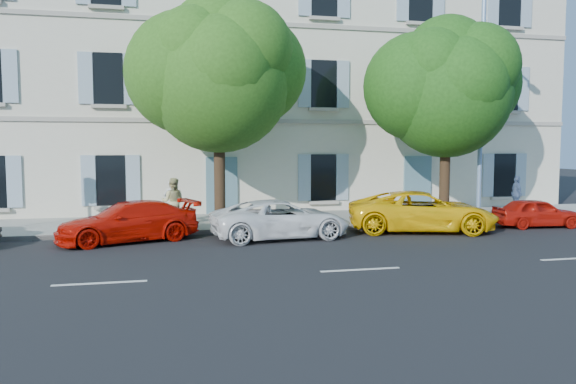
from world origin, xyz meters
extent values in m
plane|color=black|center=(0.00, 0.00, 0.00)|extent=(90.00, 90.00, 0.00)
cube|color=#A09E96|center=(0.00, 4.45, 0.07)|extent=(36.00, 4.50, 0.15)
cube|color=#9E998E|center=(0.00, 2.28, 0.08)|extent=(36.00, 0.16, 0.16)
cube|color=beige|center=(0.00, 10.20, 6.00)|extent=(28.00, 7.00, 12.00)
imported|color=red|center=(-5.68, 1.35, 0.63)|extent=(4.66, 3.03, 1.26)
imported|color=white|center=(-0.92, 0.88, 0.63)|extent=(4.68, 2.51, 1.25)
imported|color=yellow|center=(4.17, 1.20, 0.70)|extent=(5.50, 3.56, 1.41)
imported|color=#B8150B|center=(8.72, 1.22, 0.53)|extent=(3.24, 1.55, 1.07)
cylinder|color=#3A2819|center=(-2.60, 3.58, 1.75)|extent=(0.40, 0.40, 3.21)
ellipsoid|color=#37751E|center=(-2.60, 3.58, 5.28)|extent=(5.13, 5.13, 5.65)
cylinder|color=#3A2819|center=(5.95, 2.98, 1.63)|extent=(0.39, 0.39, 2.97)
ellipsoid|color=#28671A|center=(5.95, 2.98, 4.93)|extent=(4.82, 4.82, 5.30)
cylinder|color=#7293BF|center=(7.39, 2.91, 4.53)|extent=(0.18, 0.18, 8.76)
imported|color=silver|center=(-4.29, 4.24, 0.94)|extent=(0.60, 0.41, 1.58)
imported|color=#BFB97A|center=(-4.26, 3.51, 1.00)|extent=(0.94, 0.81, 1.70)
imported|color=slate|center=(9.89, 4.09, 0.93)|extent=(0.58, 0.98, 1.57)
camera|label=1|loc=(-4.66, -16.61, 3.01)|focal=35.00mm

